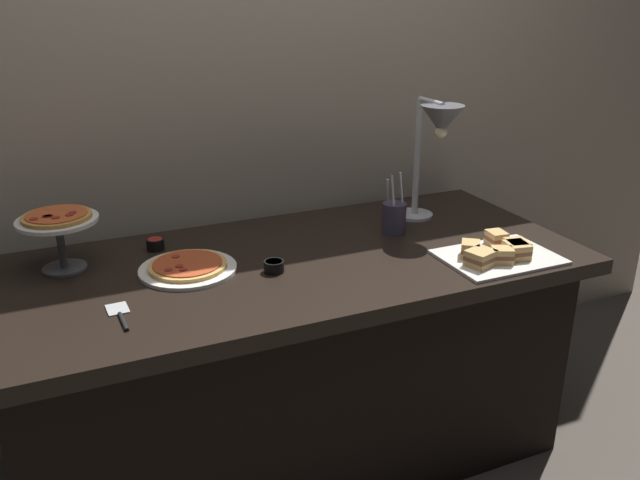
{
  "coord_description": "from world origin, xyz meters",
  "views": [
    {
      "loc": [
        -0.69,
        -1.81,
        1.58
      ],
      "look_at": [
        0.1,
        0.0,
        0.81
      ],
      "focal_mm": 36.78,
      "sensor_mm": 36.0,
      "label": 1
    }
  ],
  "objects_px": {
    "pizza_plate_front": "(188,267)",
    "pizza_plate_center": "(58,224)",
    "sauce_cup_near": "(274,266)",
    "utensil_holder": "(394,217)",
    "serving_spatula": "(120,315)",
    "heat_lamp": "(437,132)",
    "sauce_cup_far": "(155,244)",
    "sandwich_platter": "(498,253)"
  },
  "relations": [
    {
      "from": "pizza_plate_front",
      "to": "pizza_plate_center",
      "type": "relative_size",
      "value": 1.24
    },
    {
      "from": "pizza_plate_center",
      "to": "sauce_cup_near",
      "type": "distance_m",
      "value": 0.66
    },
    {
      "from": "utensil_holder",
      "to": "serving_spatula",
      "type": "xyz_separation_m",
      "value": [
        -0.98,
        -0.26,
        -0.06
      ]
    },
    {
      "from": "pizza_plate_center",
      "to": "sauce_cup_near",
      "type": "xyz_separation_m",
      "value": [
        0.59,
        -0.28,
        -0.13
      ]
    },
    {
      "from": "pizza_plate_front",
      "to": "heat_lamp",
      "type": "bearing_deg",
      "value": 2.69
    },
    {
      "from": "pizza_plate_front",
      "to": "sauce_cup_near",
      "type": "xyz_separation_m",
      "value": [
        0.24,
        -0.11,
        0.01
      ]
    },
    {
      "from": "serving_spatula",
      "to": "utensil_holder",
      "type": "bearing_deg",
      "value": 14.6
    },
    {
      "from": "pizza_plate_center",
      "to": "serving_spatula",
      "type": "relative_size",
      "value": 1.41
    },
    {
      "from": "serving_spatula",
      "to": "sauce_cup_far",
      "type": "bearing_deg",
      "value": 68.03
    },
    {
      "from": "utensil_holder",
      "to": "sauce_cup_near",
      "type": "bearing_deg",
      "value": -163.59
    },
    {
      "from": "pizza_plate_center",
      "to": "sauce_cup_near",
      "type": "relative_size",
      "value": 3.82
    },
    {
      "from": "sauce_cup_far",
      "to": "utensil_holder",
      "type": "height_order",
      "value": "utensil_holder"
    },
    {
      "from": "pizza_plate_center",
      "to": "serving_spatula",
      "type": "bearing_deg",
      "value": -73.62
    },
    {
      "from": "pizza_plate_center",
      "to": "utensil_holder",
      "type": "distance_m",
      "value": 1.1
    },
    {
      "from": "sauce_cup_near",
      "to": "serving_spatula",
      "type": "distance_m",
      "value": 0.49
    },
    {
      "from": "pizza_plate_front",
      "to": "utensil_holder",
      "type": "xyz_separation_m",
      "value": [
        0.75,
        0.04,
        0.05
      ]
    },
    {
      "from": "pizza_plate_front",
      "to": "sauce_cup_far",
      "type": "bearing_deg",
      "value": 104.77
    },
    {
      "from": "pizza_plate_front",
      "to": "pizza_plate_center",
      "type": "xyz_separation_m",
      "value": [
        -0.35,
        0.17,
        0.14
      ]
    },
    {
      "from": "pizza_plate_front",
      "to": "serving_spatula",
      "type": "relative_size",
      "value": 1.75
    },
    {
      "from": "sauce_cup_near",
      "to": "utensil_holder",
      "type": "bearing_deg",
      "value": 16.41
    },
    {
      "from": "sandwich_platter",
      "to": "serving_spatula",
      "type": "relative_size",
      "value": 2.13
    },
    {
      "from": "pizza_plate_center",
      "to": "sauce_cup_near",
      "type": "height_order",
      "value": "pizza_plate_center"
    },
    {
      "from": "pizza_plate_front",
      "to": "serving_spatula",
      "type": "bearing_deg",
      "value": -136.82
    },
    {
      "from": "heat_lamp",
      "to": "sauce_cup_far",
      "type": "xyz_separation_m",
      "value": [
        -0.96,
        0.17,
        -0.33
      ]
    },
    {
      "from": "pizza_plate_front",
      "to": "pizza_plate_center",
      "type": "bearing_deg",
      "value": 154.15
    },
    {
      "from": "pizza_plate_center",
      "to": "utensil_holder",
      "type": "bearing_deg",
      "value": -6.86
    },
    {
      "from": "sauce_cup_near",
      "to": "sauce_cup_far",
      "type": "xyz_separation_m",
      "value": [
        -0.3,
        0.33,
        0.0
      ]
    },
    {
      "from": "pizza_plate_front",
      "to": "utensil_holder",
      "type": "distance_m",
      "value": 0.75
    },
    {
      "from": "pizza_plate_center",
      "to": "sandwich_platter",
      "type": "bearing_deg",
      "value": -20.62
    },
    {
      "from": "pizza_plate_front",
      "to": "serving_spatula",
      "type": "xyz_separation_m",
      "value": [
        -0.23,
        -0.22,
        -0.01
      ]
    },
    {
      "from": "pizza_plate_center",
      "to": "serving_spatula",
      "type": "height_order",
      "value": "pizza_plate_center"
    },
    {
      "from": "heat_lamp",
      "to": "utensil_holder",
      "type": "height_order",
      "value": "heat_lamp"
    },
    {
      "from": "heat_lamp",
      "to": "serving_spatula",
      "type": "height_order",
      "value": "heat_lamp"
    },
    {
      "from": "sauce_cup_near",
      "to": "sauce_cup_far",
      "type": "height_order",
      "value": "sauce_cup_far"
    },
    {
      "from": "heat_lamp",
      "to": "utensil_holder",
      "type": "xyz_separation_m",
      "value": [
        -0.16,
        -0.01,
        -0.29
      ]
    },
    {
      "from": "sandwich_platter",
      "to": "pizza_plate_front",
      "type": "bearing_deg",
      "value": 161.43
    },
    {
      "from": "pizza_plate_center",
      "to": "sauce_cup_far",
      "type": "relative_size",
      "value": 4.06
    },
    {
      "from": "pizza_plate_front",
      "to": "sandwich_platter",
      "type": "xyz_separation_m",
      "value": [
        0.93,
        -0.31,
        0.01
      ]
    },
    {
      "from": "sandwich_platter",
      "to": "sauce_cup_far",
      "type": "bearing_deg",
      "value": 151.78
    },
    {
      "from": "pizza_plate_center",
      "to": "utensil_holder",
      "type": "height_order",
      "value": "utensil_holder"
    },
    {
      "from": "sauce_cup_near",
      "to": "utensil_holder",
      "type": "distance_m",
      "value": 0.53
    },
    {
      "from": "sandwich_platter",
      "to": "pizza_plate_center",
      "type": "bearing_deg",
      "value": 159.38
    }
  ]
}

